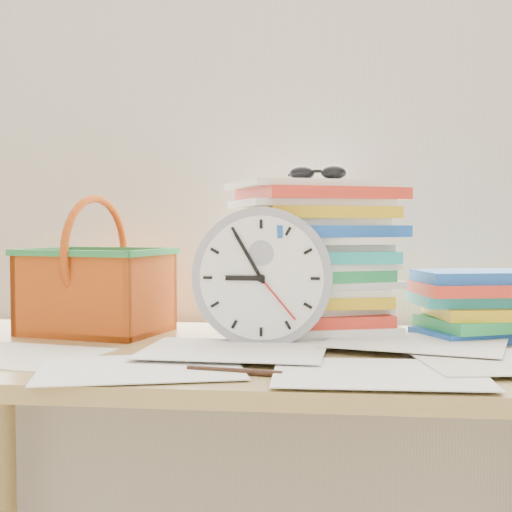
# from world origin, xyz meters

# --- Properties ---
(curtain) EXTENTS (2.40, 0.01, 2.50)m
(curtain) POSITION_xyz_m (0.00, 1.98, 1.30)
(curtain) COLOR beige
(curtain) RESTS_ON room_shell
(desk) EXTENTS (1.40, 0.70, 0.75)m
(desk) POSITION_xyz_m (0.00, 1.60, 0.68)
(desk) COLOR #9D8149
(desk) RESTS_ON ground
(paper_stack) EXTENTS (0.41, 0.38, 0.33)m
(paper_stack) POSITION_xyz_m (0.11, 1.77, 0.91)
(paper_stack) COLOR white
(paper_stack) RESTS_ON desk
(clock) EXTENTS (0.27, 0.05, 0.27)m
(clock) POSITION_xyz_m (0.01, 1.63, 0.89)
(clock) COLOR #9293A0
(clock) RESTS_ON desk
(sunglasses) EXTENTS (0.15, 0.14, 0.03)m
(sunglasses) POSITION_xyz_m (0.12, 1.72, 1.09)
(sunglasses) COLOR black
(sunglasses) RESTS_ON paper_stack
(book_stack) EXTENTS (0.33, 0.29, 0.14)m
(book_stack) POSITION_xyz_m (0.46, 1.77, 0.82)
(book_stack) COLOR white
(book_stack) RESTS_ON desk
(basket) EXTENTS (0.34, 0.29, 0.30)m
(basket) POSITION_xyz_m (-0.37, 1.76, 0.90)
(basket) COLOR #D95915
(basket) RESTS_ON desk
(pen) EXTENTS (0.16, 0.04, 0.01)m
(pen) POSITION_xyz_m (-0.00, 1.36, 0.76)
(pen) COLOR black
(pen) RESTS_ON desk
(scattered_papers) EXTENTS (1.26, 0.42, 0.02)m
(scattered_papers) POSITION_xyz_m (0.00, 1.60, 0.76)
(scattered_papers) COLOR white
(scattered_papers) RESTS_ON desk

